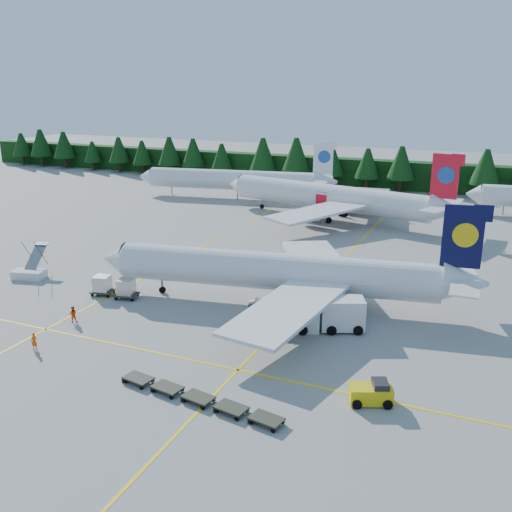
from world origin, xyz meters
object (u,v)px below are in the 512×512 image
at_px(airliner_red, 324,197).
at_px(baggage_tug, 372,393).
at_px(airstairs, 30,272).
at_px(service_truck, 330,314).
at_px(airliner_navy, 268,272).

height_order(airliner_red, baggage_tug, airliner_red).
distance_m(airstairs, baggage_tug, 44.88).
bearing_deg(baggage_tug, airstairs, 142.56).
height_order(airliner_red, airstairs, airliner_red).
relative_size(airstairs, service_truck, 0.81).
bearing_deg(airliner_navy, baggage_tug, -56.33).
height_order(airliner_navy, baggage_tug, airliner_navy).
height_order(airliner_navy, service_truck, airliner_navy).
xyz_separation_m(airliner_red, airstairs, (-22.94, -43.77, -2.98)).
bearing_deg(airstairs, airliner_navy, -6.25).
height_order(airliner_navy, airstairs, airliner_navy).
height_order(airliner_red, service_truck, airliner_red).
relative_size(airliner_red, service_truck, 6.11).
relative_size(airliner_navy, service_truck, 5.72).
bearing_deg(baggage_tug, service_truck, 97.43).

